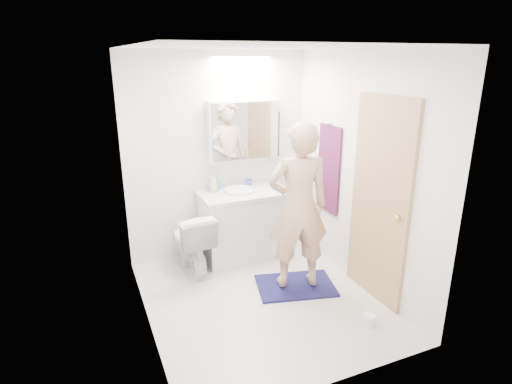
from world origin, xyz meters
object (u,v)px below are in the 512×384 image
soap_bottle_b (217,183)px  medicine_cabinet (244,130)px  toilet (191,242)px  vanity_cabinet (241,226)px  toothbrush_cup (249,183)px  soap_bottle_a (213,182)px  toilet_paper_roll (369,320)px  person (298,207)px

soap_bottle_b → medicine_cabinet: bearing=4.7°
medicine_cabinet → toilet: bearing=-157.3°
vanity_cabinet → toilet: 0.65m
soap_bottle_b → toothbrush_cup: (0.40, -0.02, -0.05)m
soap_bottle_a → soap_bottle_b: soap_bottle_a is taller
soap_bottle_b → toilet_paper_roll: size_ratio=1.63×
toothbrush_cup → toilet_paper_roll: size_ratio=0.86×
vanity_cabinet → soap_bottle_a: (-0.28, 0.15, 0.54)m
vanity_cabinet → soap_bottle_b: soap_bottle_b is taller
vanity_cabinet → person: person is taller
toilet → toilet_paper_roll: size_ratio=6.49×
medicine_cabinet → soap_bottle_b: size_ratio=4.91×
vanity_cabinet → soap_bottle_b: size_ratio=5.02×
toothbrush_cup → person: bearing=-84.7°
toilet → person: 1.31m
vanity_cabinet → medicine_cabinet: (0.14, 0.21, 1.11)m
medicine_cabinet → toothbrush_cup: medicine_cabinet is taller
medicine_cabinet → vanity_cabinet: bearing=-123.7°
medicine_cabinet → toothbrush_cup: (0.03, -0.05, -0.64)m
toilet → soap_bottle_b: bearing=-147.9°
toilet → soap_bottle_a: soap_bottle_a is taller
vanity_cabinet → soap_bottle_b: 0.60m
medicine_cabinet → toothbrush_cup: bearing=-58.1°
medicine_cabinet → toilet_paper_roll: bearing=-77.6°
person → toilet_paper_roll: size_ratio=15.48×
vanity_cabinet → soap_bottle_a: size_ratio=4.02×
toothbrush_cup → toilet_paper_roll: toothbrush_cup is taller
soap_bottle_b → soap_bottle_a: bearing=-149.5°
vanity_cabinet → medicine_cabinet: 1.14m
soap_bottle_a → toothbrush_cup: 0.46m
vanity_cabinet → toilet_paper_roll: 1.86m
soap_bottle_a → soap_bottle_b: bearing=30.5°
toilet → soap_bottle_a: (0.36, 0.27, 0.58)m
medicine_cabinet → toilet_paper_roll: 2.47m
toilet → toothbrush_cup: 0.99m
soap_bottle_b → toothbrush_cup: bearing=-2.9°
person → soap_bottle_a: size_ratio=7.60×
toilet → soap_bottle_b: soap_bottle_b is taller
toilet_paper_roll → person: bearing=109.5°
vanity_cabinet → medicine_cabinet: medicine_cabinet is taller
vanity_cabinet → toilet: size_ratio=1.26×
vanity_cabinet → toothbrush_cup: size_ratio=9.46×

